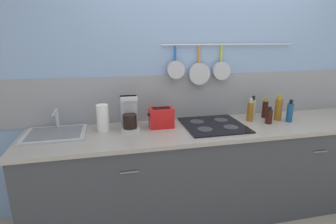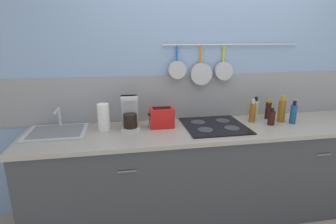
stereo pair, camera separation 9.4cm
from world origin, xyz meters
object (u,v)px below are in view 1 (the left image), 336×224
at_px(bottle_dish_soap, 250,111).
at_px(bottle_cooking_wine, 290,112).
at_px(bottle_hot_sauce, 278,109).
at_px(coffee_maker, 129,116).
at_px(toaster, 161,118).
at_px(bottle_sesame_oil, 265,109).
at_px(bottle_olive_oil, 253,109).
at_px(paper_towel_roll, 103,118).
at_px(bottle_vinegar, 269,116).

xyz_separation_m(bottle_dish_soap, bottle_cooking_wine, (0.35, -0.11, -0.00)).
bearing_deg(bottle_hot_sauce, coffee_maker, 177.96).
bearing_deg(toaster, coffee_maker, 177.85).
height_order(coffee_maker, toaster, coffee_maker).
bearing_deg(toaster, bottle_sesame_oil, 3.61).
xyz_separation_m(bottle_olive_oil, bottle_sesame_oil, (0.14, 0.01, -0.01)).
bearing_deg(paper_towel_roll, bottle_hot_sauce, -1.96).
xyz_separation_m(bottle_sesame_oil, bottle_hot_sauce, (0.07, -0.11, 0.02)).
bearing_deg(bottle_vinegar, bottle_olive_oil, 111.21).
relative_size(coffee_maker, toaster, 1.27).
distance_m(toaster, bottle_dish_soap, 0.87).
bearing_deg(bottle_cooking_wine, bottle_vinegar, -179.18).
relative_size(bottle_vinegar, bottle_sesame_oil, 0.80).
height_order(bottle_sesame_oil, bottle_cooking_wine, bottle_cooking_wine).
relative_size(paper_towel_roll, toaster, 1.01).
height_order(paper_towel_roll, bottle_dish_soap, paper_towel_roll).
height_order(bottle_olive_oil, bottle_hot_sauce, bottle_hot_sauce).
height_order(toaster, bottle_hot_sauce, bottle_hot_sauce).
bearing_deg(bottle_dish_soap, bottle_cooking_wine, -16.69).
bearing_deg(bottle_sesame_oil, bottle_cooking_wine, -50.39).
bearing_deg(bottle_hot_sauce, bottle_sesame_oil, 124.34).
height_order(coffee_maker, bottle_vinegar, coffee_maker).
bearing_deg(toaster, paper_towel_roll, 178.15).
bearing_deg(bottle_vinegar, bottle_cooking_wine, 0.82).
height_order(coffee_maker, bottle_sesame_oil, coffee_maker).
relative_size(toaster, bottle_vinegar, 1.45).
relative_size(bottle_dish_soap, bottle_olive_oil, 0.97).
bearing_deg(bottle_sesame_oil, bottle_olive_oil, -177.48).
distance_m(coffee_maker, bottle_cooking_wine, 1.51).
distance_m(bottle_dish_soap, bottle_sesame_oil, 0.22).
xyz_separation_m(bottle_dish_soap, bottle_olive_oil, (0.07, 0.07, 0.00)).
relative_size(paper_towel_roll, bottle_dish_soap, 1.05).
xyz_separation_m(coffee_maker, bottle_sesame_oil, (1.35, 0.06, -0.03)).
xyz_separation_m(paper_towel_roll, bottle_vinegar, (1.51, -0.13, -0.05)).
bearing_deg(bottle_olive_oil, bottle_hot_sauce, -25.45).
bearing_deg(toaster, bottle_vinegar, -6.56).
height_order(bottle_vinegar, bottle_hot_sauce, bottle_hot_sauce).
bearing_deg(paper_towel_roll, bottle_vinegar, -4.99).
xyz_separation_m(paper_towel_roll, bottle_sesame_oil, (1.58, 0.05, -0.03)).
distance_m(bottle_vinegar, bottle_cooking_wine, 0.22).
bearing_deg(coffee_maker, bottle_vinegar, -5.60).
distance_m(coffee_maker, bottle_sesame_oil, 1.35).
xyz_separation_m(toaster, bottle_dish_soap, (0.87, -0.01, 0.01)).
distance_m(coffee_maker, bottle_olive_oil, 1.21).
bearing_deg(paper_towel_roll, coffee_maker, -1.46).
distance_m(paper_towel_roll, bottle_cooking_wine, 1.73).
xyz_separation_m(bottle_dish_soap, bottle_hot_sauce, (0.28, -0.03, 0.01)).
relative_size(coffee_maker, bottle_sesame_oil, 1.47).
distance_m(paper_towel_roll, bottle_vinegar, 1.51).
distance_m(coffee_maker, bottle_hot_sauce, 1.43).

